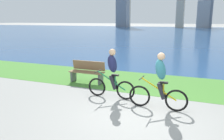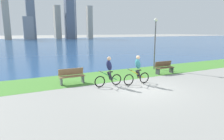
{
  "view_description": "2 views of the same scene",
  "coord_description": "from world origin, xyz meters",
  "px_view_note": "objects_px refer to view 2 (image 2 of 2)",
  "views": [
    {
      "loc": [
        1.49,
        -5.57,
        2.61
      ],
      "look_at": [
        -1.2,
        1.08,
        1.02
      ],
      "focal_mm": 36.63,
      "sensor_mm": 36.0,
      "label": 1
    },
    {
      "loc": [
        -6.08,
        -8.45,
        3.07
      ],
      "look_at": [
        -1.07,
        1.34,
        0.9
      ],
      "focal_mm": 31.62,
      "sensor_mm": 36.0,
      "label": 2
    }
  ],
  "objects_px": {
    "bench_near_path": "(164,67)",
    "lamppost_tall": "(155,36)",
    "cyclist_trailing": "(137,70)",
    "bench_far_along_path": "(72,76)",
    "cyclist_lead": "(109,72)"
  },
  "relations": [
    {
      "from": "cyclist_lead",
      "to": "bench_near_path",
      "type": "relative_size",
      "value": 1.12
    },
    {
      "from": "lamppost_tall",
      "to": "cyclist_trailing",
      "type": "bearing_deg",
      "value": -139.77
    },
    {
      "from": "cyclist_trailing",
      "to": "lamppost_tall",
      "type": "relative_size",
      "value": 0.43
    },
    {
      "from": "cyclist_lead",
      "to": "bench_near_path",
      "type": "distance_m",
      "value": 5.27
    },
    {
      "from": "bench_near_path",
      "to": "bench_far_along_path",
      "type": "distance_m",
      "value": 6.85
    },
    {
      "from": "cyclist_lead",
      "to": "cyclist_trailing",
      "type": "distance_m",
      "value": 1.71
    },
    {
      "from": "bench_far_along_path",
      "to": "cyclist_trailing",
      "type": "bearing_deg",
      "value": -29.09
    },
    {
      "from": "bench_near_path",
      "to": "lamppost_tall",
      "type": "height_order",
      "value": "lamppost_tall"
    },
    {
      "from": "cyclist_trailing",
      "to": "lamppost_tall",
      "type": "bearing_deg",
      "value": 40.23
    },
    {
      "from": "bench_near_path",
      "to": "bench_far_along_path",
      "type": "height_order",
      "value": "same"
    },
    {
      "from": "bench_near_path",
      "to": "cyclist_lead",
      "type": "bearing_deg",
      "value": -167.02
    },
    {
      "from": "cyclist_trailing",
      "to": "lamppost_tall",
      "type": "xyz_separation_m",
      "value": [
        3.93,
        3.32,
        1.82
      ]
    },
    {
      "from": "bench_near_path",
      "to": "lamppost_tall",
      "type": "relative_size",
      "value": 0.37
    },
    {
      "from": "cyclist_trailing",
      "to": "bench_near_path",
      "type": "xyz_separation_m",
      "value": [
        3.46,
        1.58,
        -0.39
      ]
    },
    {
      "from": "cyclist_lead",
      "to": "cyclist_trailing",
      "type": "bearing_deg",
      "value": -13.63
    }
  ]
}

